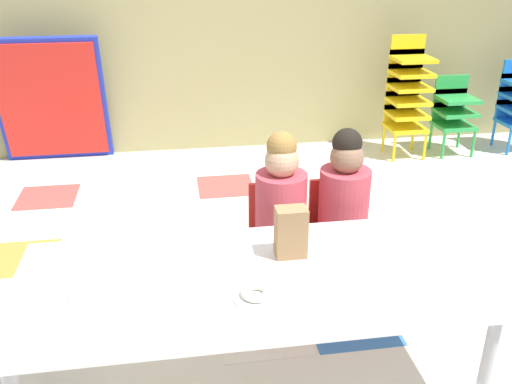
# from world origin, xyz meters

# --- Properties ---
(ground_plane) EXTENTS (6.15, 4.61, 0.02)m
(ground_plane) POSITION_xyz_m (0.00, 0.00, -0.01)
(ground_plane) COLOR silver
(back_wall) EXTENTS (6.15, 0.10, 2.44)m
(back_wall) POSITION_xyz_m (0.00, 2.30, 1.22)
(back_wall) COLOR tan
(back_wall) RESTS_ON ground_plane
(craft_table) EXTENTS (1.89, 0.80, 0.54)m
(craft_table) POSITION_xyz_m (-0.10, -0.78, 0.50)
(craft_table) COLOR white
(craft_table) RESTS_ON ground_plane
(seated_child_near_camera) EXTENTS (0.32, 0.31, 0.92)m
(seated_child_near_camera) POSITION_xyz_m (0.14, -0.15, 0.55)
(seated_child_near_camera) COLOR red
(seated_child_near_camera) RESTS_ON ground_plane
(seated_child_middle_seat) EXTENTS (0.32, 0.31, 0.92)m
(seated_child_middle_seat) POSITION_xyz_m (0.47, -0.15, 0.55)
(seated_child_middle_seat) COLOR red
(seated_child_middle_seat) RESTS_ON ground_plane
(kid_chair_yellow_stack) EXTENTS (0.32, 0.30, 1.04)m
(kid_chair_yellow_stack) POSITION_xyz_m (1.64, 1.83, 0.58)
(kid_chair_yellow_stack) COLOR yellow
(kid_chair_yellow_stack) RESTS_ON ground_plane
(kid_chair_green_stack) EXTENTS (0.32, 0.30, 0.68)m
(kid_chair_green_stack) POSITION_xyz_m (2.09, 1.83, 0.40)
(kid_chair_green_stack) COLOR green
(kid_chair_green_stack) RESTS_ON ground_plane
(folded_activity_table) EXTENTS (0.90, 0.29, 1.09)m
(folded_activity_table) POSITION_xyz_m (-1.38, 2.10, 0.54)
(folded_activity_table) COLOR #1E33BF
(folded_activity_table) RESTS_ON ground_plane
(paper_bag_brown) EXTENTS (0.13, 0.09, 0.22)m
(paper_bag_brown) POSITION_xyz_m (0.08, -0.64, 0.65)
(paper_bag_brown) COLOR #9E754C
(paper_bag_brown) RESTS_ON craft_table
(paper_plate_near_edge) EXTENTS (0.18, 0.18, 0.01)m
(paper_plate_near_edge) POSITION_xyz_m (-0.11, -0.93, 0.55)
(paper_plate_near_edge) COLOR white
(paper_plate_near_edge) RESTS_ON craft_table
(paper_plate_center_table) EXTENTS (0.18, 0.18, 0.01)m
(paper_plate_center_table) POSITION_xyz_m (-0.72, -0.79, 0.55)
(paper_plate_center_table) COLOR white
(paper_plate_center_table) RESTS_ON craft_table
(donut_powdered_on_plate) EXTENTS (0.12, 0.12, 0.03)m
(donut_powdered_on_plate) POSITION_xyz_m (-0.11, -0.93, 0.57)
(donut_powdered_on_plate) COLOR white
(donut_powdered_on_plate) RESTS_ON craft_table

